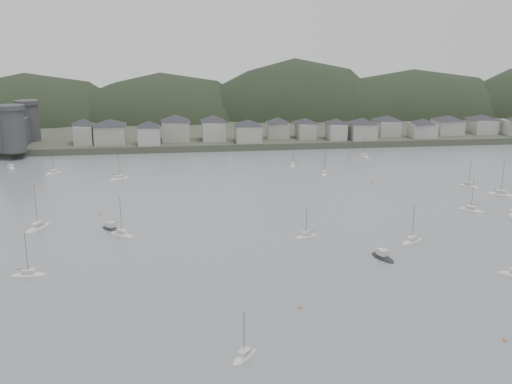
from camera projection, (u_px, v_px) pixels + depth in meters
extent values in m
plane|color=slate|center=(311.00, 331.00, 105.96)|extent=(900.00, 900.00, 0.00)
cube|color=#383D2D|center=(212.00, 113.00, 388.12)|extent=(900.00, 250.00, 3.00)
ellipsoid|color=black|center=(30.00, 141.00, 354.89)|extent=(138.98, 92.48, 81.13)
ellipsoid|color=black|center=(162.00, 137.00, 365.75)|extent=(132.08, 90.41, 79.74)
ellipsoid|color=black|center=(294.00, 139.00, 377.10)|extent=(133.88, 88.37, 101.41)
ellipsoid|color=black|center=(410.00, 134.00, 381.28)|extent=(165.81, 81.78, 82.55)
cylinder|color=#303033|center=(13.00, 131.00, 250.12)|extent=(10.00, 10.00, 18.00)
cylinder|color=#303033|center=(29.00, 123.00, 277.07)|extent=(10.00, 10.00, 17.00)
cube|color=#303033|center=(22.00, 133.00, 264.30)|extent=(3.50, 30.00, 12.00)
cube|color=gray|center=(85.00, 134.00, 270.07)|extent=(8.34, 12.91, 8.59)
pyramid|color=#26262B|center=(84.00, 122.00, 268.57)|extent=(15.78, 15.78, 3.01)
cube|color=gray|center=(111.00, 134.00, 270.97)|extent=(13.68, 13.35, 8.36)
pyramid|color=#26262B|center=(110.00, 122.00, 269.52)|extent=(20.07, 20.07, 2.93)
cube|color=#9E9C94|center=(149.00, 136.00, 268.19)|extent=(9.78, 10.20, 8.08)
pyramid|color=#26262B|center=(149.00, 124.00, 266.79)|extent=(14.83, 14.83, 2.83)
cube|color=gray|center=(176.00, 131.00, 278.82)|extent=(12.59, 13.33, 9.09)
pyramid|color=#26262B|center=(175.00, 118.00, 277.24)|extent=(19.24, 19.24, 3.18)
cube|color=#9E9C94|center=(214.00, 131.00, 279.64)|extent=(10.74, 12.17, 8.87)
pyramid|color=#26262B|center=(213.00, 118.00, 278.10)|extent=(17.01, 17.01, 3.10)
cube|color=gray|center=(248.00, 134.00, 275.50)|extent=(11.63, 12.09, 7.69)
pyramid|color=#26262B|center=(248.00, 122.00, 274.16)|extent=(17.61, 17.61, 2.69)
cube|color=gray|center=(277.00, 130.00, 285.78)|extent=(10.37, 9.35, 7.44)
pyramid|color=#26262B|center=(277.00, 120.00, 284.49)|extent=(14.65, 14.65, 2.60)
cube|color=gray|center=(305.00, 131.00, 285.22)|extent=(8.24, 12.20, 7.22)
pyramid|color=#26262B|center=(306.00, 121.00, 283.96)|extent=(15.17, 15.17, 2.53)
cube|color=#9E9C94|center=(336.00, 132.00, 281.93)|extent=(8.06, 10.91, 7.46)
pyramid|color=#26262B|center=(337.00, 121.00, 280.63)|extent=(14.08, 14.08, 2.61)
cube|color=gray|center=(362.00, 131.00, 282.05)|extent=(11.73, 11.78, 7.66)
pyramid|color=#26262B|center=(363.00, 120.00, 280.72)|extent=(17.46, 17.46, 2.68)
cube|color=#9E9C94|center=(387.00, 128.00, 293.54)|extent=(10.19, 13.02, 7.33)
pyramid|color=#26262B|center=(387.00, 118.00, 292.27)|extent=(17.23, 17.23, 2.57)
cube|color=#9E9C94|center=(423.00, 130.00, 287.03)|extent=(11.70, 9.81, 6.88)
pyramid|color=#26262B|center=(423.00, 121.00, 285.84)|extent=(15.97, 15.97, 2.41)
cube|color=#9E9C94|center=(447.00, 127.00, 297.64)|extent=(12.83, 12.48, 7.00)
pyramid|color=#26262B|center=(448.00, 118.00, 296.42)|extent=(18.79, 18.79, 2.45)
cube|color=#9E9C94|center=(481.00, 126.00, 300.47)|extent=(11.07, 13.50, 6.97)
pyramid|color=#26262B|center=(482.00, 117.00, 299.26)|extent=(18.25, 18.25, 2.44)
ellipsoid|color=silver|center=(293.00, 166.00, 239.35)|extent=(4.09, 7.14, 1.36)
cube|color=silver|center=(293.00, 163.00, 239.10)|extent=(2.13, 2.72, 0.70)
cylinder|color=#3F3F42|center=(293.00, 155.00, 238.22)|extent=(0.12, 0.12, 8.50)
cylinder|color=#3F3F42|center=(291.00, 161.00, 240.03)|extent=(1.00, 2.95, 0.10)
ellipsoid|color=silver|center=(38.00, 228.00, 161.82)|extent=(6.99, 10.42, 2.00)
cube|color=silver|center=(38.00, 224.00, 161.48)|extent=(3.43, 4.09, 0.70)
cylinder|color=#3F3F42|center=(36.00, 206.00, 160.17)|extent=(0.12, 0.12, 12.49)
cylinder|color=#3F3F42|center=(39.00, 224.00, 159.86)|extent=(1.92, 4.15, 0.10)
ellipsoid|color=silver|center=(501.00, 195.00, 195.49)|extent=(8.93, 8.06, 1.83)
cube|color=silver|center=(501.00, 192.00, 195.17)|extent=(3.75, 3.58, 0.70)
cylinder|color=#3F3F42|center=(503.00, 178.00, 193.98)|extent=(0.12, 0.12, 11.43)
cylinder|color=#3F3F42|center=(499.00, 191.00, 193.87)|extent=(3.25, 2.69, 0.10)
ellipsoid|color=silver|center=(29.00, 276.00, 130.16)|extent=(7.74, 2.51, 1.55)
cube|color=silver|center=(28.00, 271.00, 129.88)|extent=(2.71, 1.71, 0.70)
cylinder|color=#3F3F42|center=(26.00, 254.00, 128.88)|extent=(0.12, 0.12, 9.67)
cylinder|color=#3F3F42|center=(21.00, 269.00, 129.57)|extent=(3.48, 0.12, 0.10)
ellipsoid|color=silver|center=(122.00, 235.00, 156.33)|extent=(8.00, 7.23, 1.64)
cube|color=silver|center=(122.00, 231.00, 156.04)|extent=(3.36, 3.21, 0.70)
cylinder|color=#3F3F42|center=(121.00, 216.00, 154.97)|extent=(0.12, 0.12, 10.25)
cylinder|color=#3F3F42|center=(117.00, 231.00, 154.86)|extent=(2.92, 2.42, 0.10)
ellipsoid|color=silver|center=(471.00, 211.00, 178.27)|extent=(7.28, 7.51, 1.59)
cube|color=silver|center=(471.00, 207.00, 177.98)|extent=(3.17, 3.22, 0.70)
cylinder|color=#3F3F42|center=(472.00, 194.00, 176.95)|extent=(0.12, 0.12, 9.91)
cylinder|color=#3F3F42|center=(473.00, 204.00, 178.96)|extent=(2.52, 2.67, 0.10)
ellipsoid|color=silver|center=(244.00, 357.00, 97.18)|extent=(5.74, 6.33, 1.30)
cube|color=silver|center=(244.00, 352.00, 96.94)|extent=(2.55, 2.66, 0.70)
cylinder|color=#3F3F42|center=(244.00, 334.00, 96.10)|extent=(0.12, 0.12, 8.12)
cylinder|color=#3F3F42|center=(249.00, 352.00, 96.03)|extent=(1.94, 2.32, 0.10)
ellipsoid|color=silver|center=(119.00, 179.00, 217.07)|extent=(8.23, 6.13, 1.60)
cube|color=silver|center=(119.00, 176.00, 216.78)|extent=(3.30, 2.90, 0.70)
cylinder|color=#3F3F42|center=(118.00, 166.00, 215.74)|extent=(0.12, 0.12, 10.00)
cylinder|color=#3F3F42|center=(116.00, 174.00, 217.15)|extent=(3.19, 1.84, 0.10)
ellipsoid|color=silver|center=(306.00, 237.00, 155.11)|extent=(7.24, 4.24, 1.38)
cube|color=silver|center=(306.00, 233.00, 154.86)|extent=(2.76, 2.19, 0.70)
cylinder|color=#3F3F42|center=(307.00, 221.00, 153.96)|extent=(0.12, 0.12, 8.61)
cylinder|color=#3F3F42|center=(311.00, 232.00, 154.50)|extent=(2.98, 1.06, 0.10)
ellipsoid|color=silver|center=(324.00, 174.00, 224.61)|extent=(4.76, 7.66, 1.46)
cube|color=silver|center=(324.00, 172.00, 224.34)|extent=(2.40, 2.96, 0.70)
cylinder|color=#3F3F42|center=(325.00, 162.00, 223.39)|extent=(0.12, 0.12, 9.13)
cylinder|color=#3F3F42|center=(322.00, 170.00, 225.32)|extent=(1.25, 3.11, 0.10)
ellipsoid|color=silver|center=(54.00, 173.00, 226.07)|extent=(6.80, 7.14, 1.50)
cube|color=silver|center=(53.00, 171.00, 225.80)|extent=(2.98, 3.04, 0.70)
cylinder|color=#3F3F42|center=(52.00, 161.00, 224.83)|extent=(0.12, 0.12, 9.35)
cylinder|color=#3F3F42|center=(51.00, 169.00, 226.50)|extent=(2.34, 2.56, 0.10)
ellipsoid|color=silver|center=(11.00, 168.00, 235.65)|extent=(5.77, 7.63, 1.49)
cube|color=silver|center=(11.00, 165.00, 235.38)|extent=(2.72, 3.07, 0.70)
cylinder|color=#3F3F42|center=(10.00, 156.00, 234.41)|extent=(0.12, 0.12, 9.29)
cylinder|color=#3F3F42|center=(8.00, 165.00, 234.04)|extent=(1.76, 2.95, 0.10)
ellipsoid|color=silver|center=(512.00, 214.00, 174.67)|extent=(5.94, 6.82, 1.38)
cube|color=silver|center=(512.00, 211.00, 174.41)|extent=(2.67, 2.84, 0.70)
ellipsoid|color=silver|center=(469.00, 186.00, 206.58)|extent=(6.53, 7.56, 1.52)
cube|color=silver|center=(469.00, 184.00, 206.31)|extent=(2.94, 3.14, 0.70)
cylinder|color=#3F3F42|center=(470.00, 173.00, 205.32)|extent=(0.12, 0.12, 9.53)
cylinder|color=#3F3F42|center=(468.00, 183.00, 205.01)|extent=(2.14, 2.80, 0.10)
ellipsoid|color=silver|center=(412.00, 242.00, 151.32)|extent=(8.04, 6.24, 1.58)
cube|color=silver|center=(412.00, 238.00, 151.04)|extent=(3.26, 2.91, 0.70)
cylinder|color=#3F3F42|center=(413.00, 223.00, 150.01)|extent=(0.12, 0.12, 9.84)
cylinder|color=#3F3F42|center=(418.00, 237.00, 150.35)|extent=(3.08, 1.93, 0.10)
ellipsoid|color=silver|center=(364.00, 157.00, 256.95)|extent=(3.78, 8.45, 1.63)
cube|color=silver|center=(364.00, 154.00, 256.67)|extent=(2.19, 3.09, 0.70)
cylinder|color=#3F3F42|center=(365.00, 145.00, 255.60)|extent=(0.12, 0.12, 10.20)
cylinder|color=#3F3F42|center=(364.00, 152.00, 257.94)|extent=(0.64, 3.65, 0.10)
ellipsoid|color=black|center=(383.00, 258.00, 140.33)|extent=(5.19, 8.21, 1.70)
cube|color=silver|center=(383.00, 252.00, 139.95)|extent=(2.81, 2.90, 1.40)
cylinder|color=#3F3F42|center=(383.00, 249.00, 139.72)|extent=(0.10, 0.10, 1.20)
ellipsoid|color=black|center=(111.00, 229.00, 161.14)|extent=(6.58, 6.66, 1.51)
cube|color=silver|center=(111.00, 224.00, 160.77)|extent=(2.82, 2.82, 1.40)
cylinder|color=#3F3F42|center=(111.00, 221.00, 160.54)|extent=(0.10, 0.10, 1.20)
sphere|color=#BF753F|center=(505.00, 340.00, 102.41)|extent=(0.70, 0.70, 0.70)
sphere|color=#BF753F|center=(100.00, 214.00, 174.74)|extent=(0.70, 0.70, 0.70)
sphere|color=#BF753F|center=(300.00, 307.00, 114.76)|extent=(0.70, 0.70, 0.70)
sphere|color=#BF753F|center=(371.00, 182.00, 211.95)|extent=(0.70, 0.70, 0.70)
sphere|color=#BF753F|center=(42.00, 189.00, 203.00)|extent=(0.70, 0.70, 0.70)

